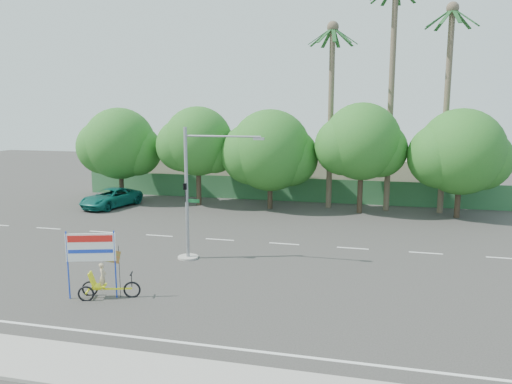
# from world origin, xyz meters

# --- Properties ---
(ground) EXTENTS (120.00, 120.00, 0.00)m
(ground) POSITION_xyz_m (0.00, 0.00, 0.00)
(ground) COLOR #33302D
(ground) RESTS_ON ground
(sidewalk_near) EXTENTS (50.00, 2.40, 0.12)m
(sidewalk_near) POSITION_xyz_m (0.00, -7.50, 0.06)
(sidewalk_near) COLOR gray
(sidewalk_near) RESTS_ON ground
(fence) EXTENTS (38.00, 0.08, 2.00)m
(fence) POSITION_xyz_m (0.00, 21.50, 1.00)
(fence) COLOR #336B3D
(fence) RESTS_ON ground
(building_left) EXTENTS (12.00, 8.00, 4.00)m
(building_left) POSITION_xyz_m (-10.00, 26.00, 2.00)
(building_left) COLOR beige
(building_left) RESTS_ON ground
(building_right) EXTENTS (14.00, 8.00, 3.60)m
(building_right) POSITION_xyz_m (8.00, 26.00, 1.80)
(building_right) COLOR beige
(building_right) RESTS_ON ground
(tree_far_left) EXTENTS (7.14, 6.00, 7.96)m
(tree_far_left) POSITION_xyz_m (-14.05, 18.00, 4.76)
(tree_far_left) COLOR #473828
(tree_far_left) RESTS_ON ground
(tree_left) EXTENTS (6.66, 5.60, 8.07)m
(tree_left) POSITION_xyz_m (-7.05, 18.00, 5.06)
(tree_left) COLOR #473828
(tree_left) RESTS_ON ground
(tree_center) EXTENTS (7.62, 6.40, 7.85)m
(tree_center) POSITION_xyz_m (-1.05, 18.00, 4.47)
(tree_center) COLOR #473828
(tree_center) RESTS_ON ground
(tree_right) EXTENTS (6.90, 5.80, 8.36)m
(tree_right) POSITION_xyz_m (5.95, 18.00, 5.24)
(tree_right) COLOR #473828
(tree_right) RESTS_ON ground
(tree_far_right) EXTENTS (7.38, 6.20, 7.94)m
(tree_far_right) POSITION_xyz_m (12.95, 18.00, 4.64)
(tree_far_right) COLOR #473828
(tree_far_right) RESTS_ON ground
(palm_tall) EXTENTS (3.73, 3.79, 17.45)m
(palm_tall) POSITION_xyz_m (8.00, 19.50, 10.46)
(palm_tall) COLOR #70604C
(palm_tall) RESTS_ON ground
(palm_mid) EXTENTS (3.73, 3.79, 15.45)m
(palm_mid) POSITION_xyz_m (12.00, 19.50, 9.40)
(palm_mid) COLOR #70604C
(palm_mid) RESTS_ON ground
(palm_short) EXTENTS (3.73, 3.79, 14.45)m
(palm_short) POSITION_xyz_m (3.50, 19.50, 8.86)
(palm_short) COLOR #70604C
(palm_short) RESTS_ON ground
(traffic_signal) EXTENTS (4.72, 1.10, 7.00)m
(traffic_signal) POSITION_xyz_m (-2.20, 3.98, 2.92)
(traffic_signal) COLOR gray
(traffic_signal) RESTS_ON ground
(trike_billboard) EXTENTS (2.92, 1.22, 2.98)m
(trike_billboard) POSITION_xyz_m (-4.06, -2.19, 1.20)
(trike_billboard) COLOR black
(trike_billboard) RESTS_ON ground
(pickup_truck) EXTENTS (3.75, 5.85, 1.50)m
(pickup_truck) POSITION_xyz_m (-13.63, 15.51, 0.75)
(pickup_truck) COLOR #0D5F54
(pickup_truck) RESTS_ON ground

